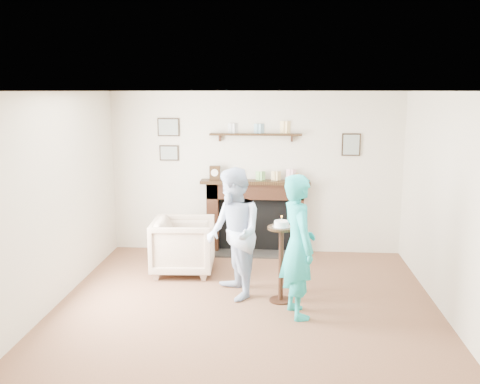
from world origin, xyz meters
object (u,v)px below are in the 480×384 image
Objects in this scene: man at (234,296)px; woman at (297,314)px; armchair at (184,272)px; pedestal_table at (281,249)px.

woman reaches higher than man.
armchair is at bearing -159.75° from man.
pedestal_table is at bearing -128.18° from armchair.
man is 1.51× the size of pedestal_table.
pedestal_table is at bearing 56.80° from man.
armchair is at bearing 144.87° from pedestal_table.
woman is at bearing 34.83° from man.
woman is 1.52× the size of pedestal_table.
man is at bearing 39.02° from woman.
woman is at bearing -64.11° from pedestal_table.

